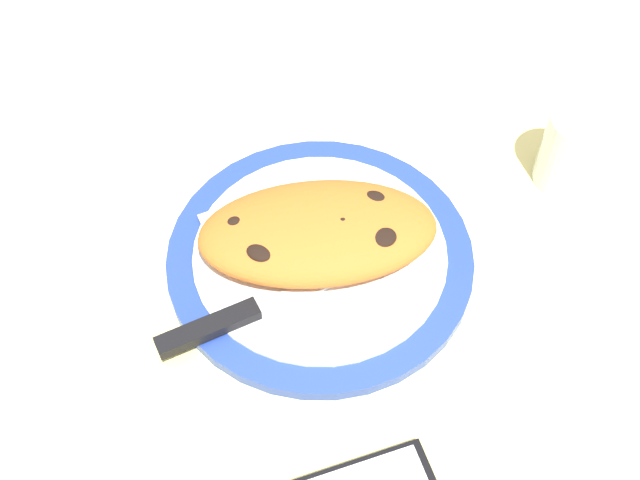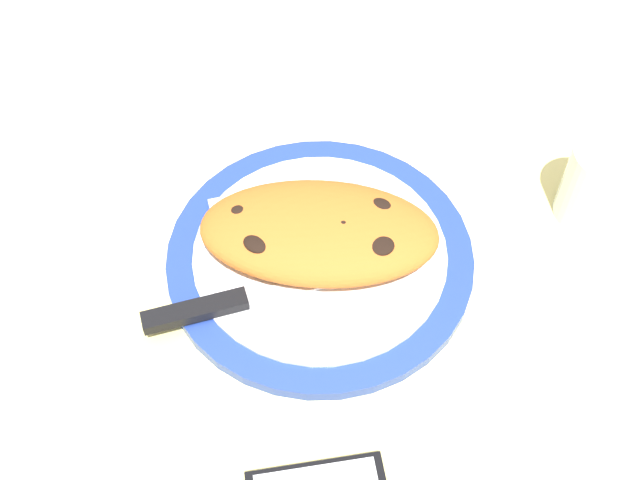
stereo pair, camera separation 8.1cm
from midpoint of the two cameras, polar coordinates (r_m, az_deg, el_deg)
The scene contains 6 objects.
ground_plane at distance 84.98cm, azimuth -2.72°, elevation -2.26°, with size 150.00×150.00×3.00cm, color #E5D684.
plate at distance 83.08cm, azimuth -2.78°, elevation -1.37°, with size 31.23×31.23×1.70cm.
calzone at distance 80.81cm, azimuth -3.25°, elevation 0.29°, with size 25.90×17.24×4.70cm.
fork at distance 86.39cm, azimuth -6.87°, elevation 2.37°, with size 16.54×3.65×0.40cm.
knife at distance 78.46cm, azimuth -8.52°, elevation -5.43°, with size 24.28×5.88×1.20cm.
water_glass at distance 90.58cm, azimuth 14.89°, elevation 5.68°, with size 7.24×7.24×9.17cm.
Camera 1 is at (13.68, 45.90, 68.82)cm, focal length 45.80 mm.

